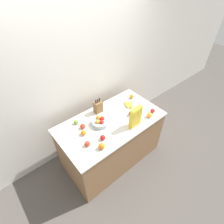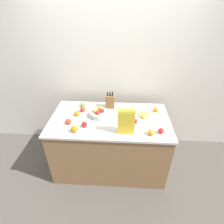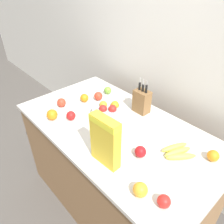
{
  "view_description": "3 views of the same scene",
  "coord_description": "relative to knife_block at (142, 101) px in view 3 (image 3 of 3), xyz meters",
  "views": [
    {
      "loc": [
        -1.19,
        -1.45,
        2.74
      ],
      "look_at": [
        0.05,
        0.03,
        1.02
      ],
      "focal_mm": 28.0,
      "sensor_mm": 36.0,
      "label": 1
    },
    {
      "loc": [
        0.15,
        -1.94,
        2.25
      ],
      "look_at": [
        0.03,
        -0.03,
        1.02
      ],
      "focal_mm": 28.0,
      "sensor_mm": 36.0,
      "label": 2
    },
    {
      "loc": [
        0.95,
        -0.9,
        1.91
      ],
      "look_at": [
        -0.04,
        -0.01,
        1.01
      ],
      "focal_mm": 35.0,
      "sensor_mm": 36.0,
      "label": 3
    }
  ],
  "objects": [
    {
      "name": "counter",
      "position": [
        0.02,
        -0.29,
        -0.54
      ],
      "size": [
        1.62,
        0.88,
        0.89
      ],
      "color": "olive",
      "rests_on": "ground_plane"
    },
    {
      "name": "apple_rightmost",
      "position": [
        0.65,
        -0.56,
        -0.06
      ],
      "size": [
        0.07,
        0.07,
        0.07
      ],
      "primitive_type": "sphere",
      "color": "red",
      "rests_on": "counter"
    },
    {
      "name": "banana_bunch",
      "position": [
        0.49,
        -0.2,
        -0.08
      ],
      "size": [
        0.2,
        0.23,
        0.04
      ],
      "rotation": [
        0.0,
        0.0,
        1.07
      ],
      "color": "yellow",
      "rests_on": "counter"
    },
    {
      "name": "orange_back_center",
      "position": [
        0.67,
        -0.08,
        -0.06
      ],
      "size": [
        0.07,
        0.07,
        0.07
      ],
      "primitive_type": "sphere",
      "color": "orange",
      "rests_on": "counter"
    },
    {
      "name": "orange_by_cereal",
      "position": [
        0.53,
        -0.6,
        -0.06
      ],
      "size": [
        0.08,
        0.08,
        0.08
      ],
      "primitive_type": "sphere",
      "color": "orange",
      "rests_on": "counter"
    },
    {
      "name": "apple_by_knife_block",
      "position": [
        -0.39,
        -0.14,
        -0.06
      ],
      "size": [
        0.08,
        0.08,
        0.08
      ],
      "primitive_type": "sphere",
      "color": "red",
      "rests_on": "counter"
    },
    {
      "name": "apple_middle",
      "position": [
        -0.41,
        -0.01,
        -0.06
      ],
      "size": [
        0.07,
        0.07,
        0.07
      ],
      "primitive_type": "sphere",
      "color": "#6B9E33",
      "rests_on": "counter"
    },
    {
      "name": "ground_plane",
      "position": [
        0.02,
        -0.29,
        -0.99
      ],
      "size": [
        14.0,
        14.0,
        0.0
      ],
      "primitive_type": "plane",
      "color": "#514C47"
    },
    {
      "name": "apple_rear",
      "position": [
        -0.29,
        -0.49,
        -0.06
      ],
      "size": [
        0.07,
        0.07,
        0.07
      ],
      "primitive_type": "sphere",
      "color": "red",
      "rests_on": "counter"
    },
    {
      "name": "knife_block",
      "position": [
        0.0,
        0.0,
        0.0
      ],
      "size": [
        0.13,
        0.09,
        0.3
      ],
      "color": "brown",
      "rests_on": "counter"
    },
    {
      "name": "apple_near_bananas",
      "position": [
        0.34,
        -0.39,
        -0.06
      ],
      "size": [
        0.07,
        0.07,
        0.07
      ],
      "primitive_type": "sphere",
      "color": "#A31419",
      "rests_on": "counter"
    },
    {
      "name": "wall_back",
      "position": [
        0.02,
        0.36,
        0.31
      ],
      "size": [
        9.0,
        0.06,
        2.6
      ],
      "color": "silver",
      "rests_on": "ground_plane"
    },
    {
      "name": "apple_leftmost",
      "position": [
        -0.51,
        -0.45,
        -0.06
      ],
      "size": [
        0.08,
        0.08,
        0.08
      ],
      "primitive_type": "sphere",
      "color": "red",
      "rests_on": "counter"
    },
    {
      "name": "cereal_box",
      "position": [
        0.23,
        -0.58,
        0.08
      ],
      "size": [
        0.2,
        0.08,
        0.33
      ],
      "rotation": [
        0.0,
        0.0,
        0.05
      ],
      "color": "gold",
      "rests_on": "counter"
    },
    {
      "name": "orange_front_left",
      "position": [
        -0.44,
        -0.25,
        -0.06
      ],
      "size": [
        0.07,
        0.07,
        0.07
      ],
      "primitive_type": "sphere",
      "color": "orange",
      "rests_on": "counter"
    },
    {
      "name": "orange_near_bowl",
      "position": [
        -0.39,
        -0.6,
        -0.06
      ],
      "size": [
        0.09,
        0.09,
        0.09
      ],
      "primitive_type": "sphere",
      "color": "orange",
      "rests_on": "counter"
    },
    {
      "name": "fruit_bowl",
      "position": [
        -0.14,
        -0.24,
        -0.06
      ],
      "size": [
        0.26,
        0.26,
        0.11
      ],
      "color": "#99B2B7",
      "rests_on": "counter"
    }
  ]
}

